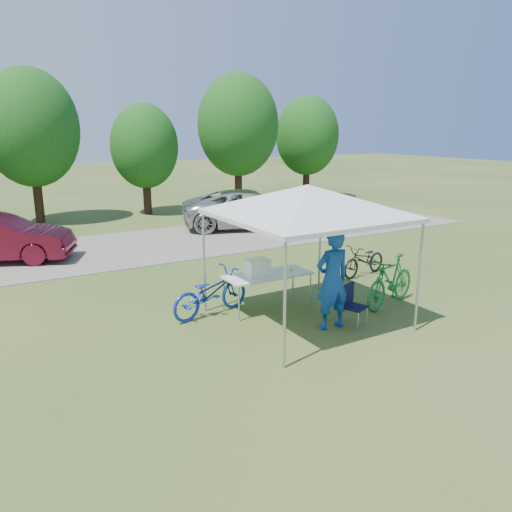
{
  "coord_description": "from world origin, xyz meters",
  "views": [
    {
      "loc": [
        -5.63,
        -7.61,
        3.76
      ],
      "look_at": [
        0.04,
        2.0,
        0.89
      ],
      "focal_mm": 35.0,
      "sensor_mm": 36.0,
      "label": 1
    }
  ],
  "objects_px": {
    "bike_blue": "(210,293)",
    "minivan": "(251,209)",
    "folding_chair": "(351,301)",
    "cooler": "(257,267)",
    "folding_table": "(268,276)",
    "bike_green": "(390,281)",
    "bike_dark": "(365,260)",
    "cyclist": "(332,280)"
  },
  "relations": [
    {
      "from": "bike_blue",
      "to": "minivan",
      "type": "relative_size",
      "value": 0.35
    },
    {
      "from": "folding_chair",
      "to": "cooler",
      "type": "xyz_separation_m",
      "value": [
        -1.2,
        1.59,
        0.47
      ]
    },
    {
      "from": "folding_table",
      "to": "bike_green",
      "type": "xyz_separation_m",
      "value": [
        2.38,
        -1.2,
        -0.17
      ]
    },
    {
      "from": "bike_dark",
      "to": "minivan",
      "type": "relative_size",
      "value": 0.3
    },
    {
      "from": "bike_blue",
      "to": "bike_dark",
      "type": "height_order",
      "value": "bike_blue"
    },
    {
      "from": "folding_chair",
      "to": "cyclist",
      "type": "height_order",
      "value": "cyclist"
    },
    {
      "from": "folding_table",
      "to": "minivan",
      "type": "xyz_separation_m",
      "value": [
        4.14,
        7.91,
        0.02
      ]
    },
    {
      "from": "bike_blue",
      "to": "bike_green",
      "type": "relative_size",
      "value": 1.0
    },
    {
      "from": "cyclist",
      "to": "bike_green",
      "type": "bearing_deg",
      "value": -166.18
    },
    {
      "from": "cooler",
      "to": "cyclist",
      "type": "xyz_separation_m",
      "value": [
        0.74,
        -1.54,
        0.03
      ]
    },
    {
      "from": "folding_chair",
      "to": "minivan",
      "type": "relative_size",
      "value": 0.16
    },
    {
      "from": "bike_dark",
      "to": "bike_blue",
      "type": "bearing_deg",
      "value": -93.99
    },
    {
      "from": "minivan",
      "to": "bike_blue",
      "type": "bearing_deg",
      "value": 166.77
    },
    {
      "from": "cooler",
      "to": "cyclist",
      "type": "bearing_deg",
      "value": -64.43
    },
    {
      "from": "cooler",
      "to": "bike_green",
      "type": "distance_m",
      "value": 2.92
    },
    {
      "from": "folding_table",
      "to": "cyclist",
      "type": "relative_size",
      "value": 0.96
    },
    {
      "from": "folding_table",
      "to": "bike_green",
      "type": "relative_size",
      "value": 1.01
    },
    {
      "from": "cyclist",
      "to": "bike_blue",
      "type": "relative_size",
      "value": 1.06
    },
    {
      "from": "folding_chair",
      "to": "cooler",
      "type": "relative_size",
      "value": 1.64
    },
    {
      "from": "bike_blue",
      "to": "cooler",
      "type": "bearing_deg",
      "value": -117.67
    },
    {
      "from": "bike_green",
      "to": "folding_chair",
      "type": "bearing_deg",
      "value": -90.1
    },
    {
      "from": "bike_green",
      "to": "bike_dark",
      "type": "height_order",
      "value": "bike_green"
    },
    {
      "from": "folding_chair",
      "to": "bike_green",
      "type": "xyz_separation_m",
      "value": [
        1.44,
        0.4,
        0.08
      ]
    },
    {
      "from": "cooler",
      "to": "cyclist",
      "type": "height_order",
      "value": "cyclist"
    },
    {
      "from": "cyclist",
      "to": "bike_green",
      "type": "height_order",
      "value": "cyclist"
    },
    {
      "from": "bike_dark",
      "to": "folding_table",
      "type": "bearing_deg",
      "value": -87.4
    },
    {
      "from": "bike_green",
      "to": "minivan",
      "type": "xyz_separation_m",
      "value": [
        1.76,
        9.11,
        0.19
      ]
    },
    {
      "from": "folding_chair",
      "to": "bike_blue",
      "type": "height_order",
      "value": "bike_blue"
    },
    {
      "from": "bike_blue",
      "to": "folding_table",
      "type": "bearing_deg",
      "value": -114.4
    },
    {
      "from": "bike_blue",
      "to": "cyclist",
      "type": "bearing_deg",
      "value": -148.66
    },
    {
      "from": "folding_table",
      "to": "minivan",
      "type": "relative_size",
      "value": 0.36
    },
    {
      "from": "bike_dark",
      "to": "cooler",
      "type": "bearing_deg",
      "value": -88.28
    },
    {
      "from": "folding_table",
      "to": "cooler",
      "type": "xyz_separation_m",
      "value": [
        -0.26,
        0.0,
        0.22
      ]
    },
    {
      "from": "folding_table",
      "to": "bike_blue",
      "type": "xyz_separation_m",
      "value": [
        -1.21,
        0.27,
        -0.24
      ]
    },
    {
      "from": "cyclist",
      "to": "folding_chair",
      "type": "bearing_deg",
      "value": 177.05
    },
    {
      "from": "bike_dark",
      "to": "cyclist",
      "type": "bearing_deg",
      "value": -62.45
    },
    {
      "from": "folding_chair",
      "to": "bike_blue",
      "type": "bearing_deg",
      "value": 118.31
    },
    {
      "from": "cooler",
      "to": "bike_blue",
      "type": "distance_m",
      "value": 1.1
    },
    {
      "from": "folding_chair",
      "to": "bike_green",
      "type": "distance_m",
      "value": 1.5
    },
    {
      "from": "folding_table",
      "to": "cooler",
      "type": "bearing_deg",
      "value": 180.0
    },
    {
      "from": "folding_table",
      "to": "bike_dark",
      "type": "relative_size",
      "value": 1.17
    },
    {
      "from": "bike_green",
      "to": "bike_dark",
      "type": "bearing_deg",
      "value": 135.76
    }
  ]
}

